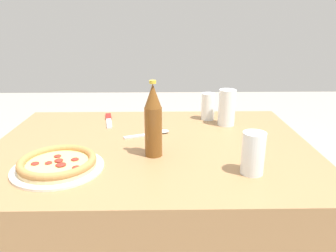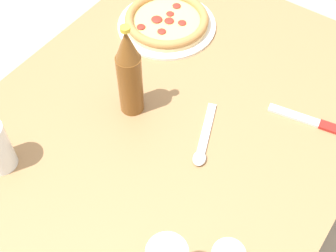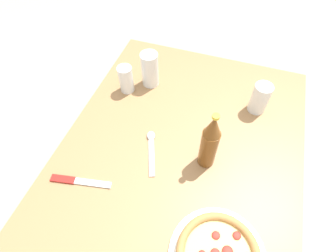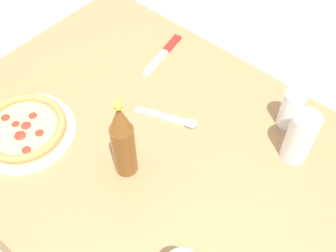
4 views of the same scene
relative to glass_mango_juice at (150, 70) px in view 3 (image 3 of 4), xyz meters
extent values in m
plane|color=#A89E8E|center=(-0.32, -0.22, -0.78)|extent=(8.00, 8.00, 0.00)
cube|color=#997047|center=(-0.32, -0.22, -0.43)|extent=(1.18, 0.88, 0.71)
ellipsoid|color=maroon|center=(-0.59, -0.45, -0.05)|extent=(0.03, 0.03, 0.01)
ellipsoid|color=maroon|center=(-0.56, -0.41, -0.05)|extent=(0.02, 0.02, 0.01)
ellipsoid|color=maroon|center=(-0.54, -0.47, -0.05)|extent=(0.02, 0.02, 0.01)
cylinder|color=white|center=(0.00, 0.00, 0.00)|extent=(0.07, 0.07, 0.16)
cylinder|color=orange|center=(0.00, 0.00, -0.01)|extent=(0.06, 0.06, 0.13)
cylinder|color=white|center=(-0.01, -0.47, -0.01)|extent=(0.07, 0.07, 0.13)
cylinder|color=black|center=(-0.01, -0.47, -0.03)|extent=(0.06, 0.06, 0.08)
cylinder|color=white|center=(-0.07, 0.08, -0.01)|extent=(0.06, 0.06, 0.12)
cylinder|color=#935123|center=(-0.07, 0.08, -0.04)|extent=(0.05, 0.05, 0.06)
cylinder|color=brown|center=(-0.31, -0.32, 0.01)|extent=(0.06, 0.06, 0.17)
cone|color=brown|center=(-0.31, -0.32, 0.13)|extent=(0.06, 0.06, 0.08)
cylinder|color=gold|center=(-0.31, -0.32, 0.18)|extent=(0.02, 0.02, 0.01)
cube|color=maroon|center=(-0.53, 0.12, -0.07)|extent=(0.04, 0.09, 0.01)
cube|color=silver|center=(-0.52, 0.02, -0.07)|extent=(0.04, 0.13, 0.01)
cube|color=silver|center=(-0.36, -0.14, -0.07)|extent=(0.15, 0.08, 0.01)
ellipsoid|color=silver|center=(-0.27, -0.10, -0.07)|extent=(0.05, 0.04, 0.01)
camera|label=1|loc=(-0.28, -1.36, 0.38)|focal=35.00mm
camera|label=2|loc=(0.25, 0.17, 0.83)|focal=50.00mm
camera|label=3|loc=(-0.79, -0.34, 0.76)|focal=28.00mm
camera|label=4|loc=(0.16, -0.70, 0.87)|focal=45.00mm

